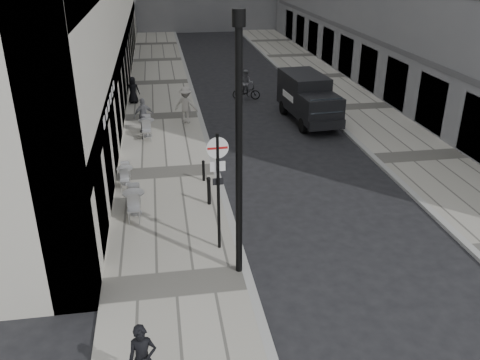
% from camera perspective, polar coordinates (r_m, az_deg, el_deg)
% --- Properties ---
extents(ground, '(120.00, 120.00, 0.00)m').
position_cam_1_polar(ground, '(12.41, 3.21, -18.38)').
color(ground, black).
rests_on(ground, ground).
extents(sidewalk, '(4.00, 60.00, 0.12)m').
position_cam_1_polar(sidewalk, '(28.11, -8.68, 7.03)').
color(sidewalk, '#9F9B90').
rests_on(sidewalk, ground).
extents(far_sidewalk, '(4.00, 60.00, 0.12)m').
position_cam_1_polar(far_sidewalk, '(30.22, 12.84, 7.95)').
color(far_sidewalk, '#9F9B90').
rests_on(far_sidewalk, ground).
extents(walking_man, '(0.58, 0.39, 1.59)m').
position_cam_1_polar(walking_man, '(11.02, -10.85, -19.12)').
color(walking_man, black).
rests_on(walking_man, sidewalk).
extents(sign_post, '(0.63, 0.10, 3.67)m').
position_cam_1_polar(sign_post, '(14.53, -2.48, 0.32)').
color(sign_post, black).
rests_on(sign_post, sidewalk).
extents(lamppost, '(0.32, 0.32, 7.09)m').
position_cam_1_polar(lamppost, '(12.80, -0.12, 4.57)').
color(lamppost, black).
rests_on(lamppost, sidewalk).
extents(bollard_near, '(0.11, 0.11, 0.80)m').
position_cam_1_polar(bollard_near, '(19.81, -4.12, 0.99)').
color(bollard_near, black).
rests_on(bollard_near, sidewalk).
extents(bollard_far, '(0.13, 0.13, 0.98)m').
position_cam_1_polar(bollard_far, '(17.95, -3.51, -1.30)').
color(bollard_far, black).
rests_on(bollard_far, sidewalk).
extents(panel_van, '(2.24, 5.21, 2.39)m').
position_cam_1_polar(panel_van, '(27.17, 7.60, 9.31)').
color(panel_van, black).
rests_on(panel_van, ground).
extents(cyclist, '(1.75, 0.90, 1.80)m').
position_cam_1_polar(cyclist, '(31.18, 0.71, 10.30)').
color(cyclist, black).
rests_on(cyclist, ground).
extents(pedestrian_a, '(1.09, 0.76, 1.72)m').
position_cam_1_polar(pedestrian_a, '(25.38, -10.77, 7.13)').
color(pedestrian_a, '#5B5C61').
rests_on(pedestrian_a, sidewalk).
extents(pedestrian_b, '(1.41, 1.15, 1.90)m').
position_cam_1_polar(pedestrian_b, '(26.50, -6.10, 8.37)').
color(pedestrian_b, '#9C9790').
rests_on(pedestrian_b, sidewalk).
extents(pedestrian_c, '(0.83, 0.62, 1.54)m').
position_cam_1_polar(pedestrian_c, '(30.60, -11.94, 9.85)').
color(pedestrian_c, black).
rests_on(pedestrian_c, sidewalk).
extents(cafe_table_near, '(0.74, 1.66, 0.95)m').
position_cam_1_polar(cafe_table_near, '(17.65, -11.80, -2.32)').
color(cafe_table_near, '#A4A4A6').
rests_on(cafe_table_near, sidewalk).
extents(cafe_table_mid, '(0.62, 1.39, 0.79)m').
position_cam_1_polar(cafe_table_mid, '(19.96, -12.76, 0.61)').
color(cafe_table_mid, silver).
rests_on(cafe_table_mid, sidewalk).
extents(cafe_table_far, '(0.75, 1.70, 0.97)m').
position_cam_1_polar(cafe_table_far, '(24.91, -10.43, 5.92)').
color(cafe_table_far, '#A6A6A8').
rests_on(cafe_table_far, sidewalk).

